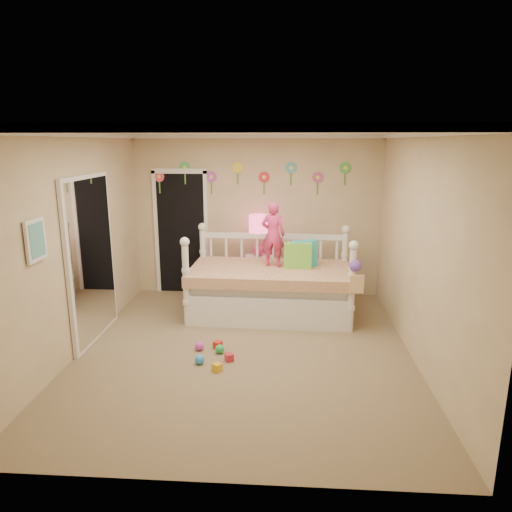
# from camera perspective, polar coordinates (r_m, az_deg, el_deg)

# --- Properties ---
(floor) EXTENTS (4.00, 4.50, 0.01)m
(floor) POSITION_cam_1_polar(r_m,az_deg,el_deg) (5.75, -1.41, -11.67)
(floor) COLOR #7F684C
(floor) RESTS_ON ground
(ceiling) EXTENTS (4.00, 4.50, 0.01)m
(ceiling) POSITION_cam_1_polar(r_m,az_deg,el_deg) (5.18, -1.59, 15.23)
(ceiling) COLOR white
(ceiling) RESTS_ON floor
(back_wall) EXTENTS (4.00, 0.01, 2.60)m
(back_wall) POSITION_cam_1_polar(r_m,az_deg,el_deg) (7.52, 0.06, 4.90)
(back_wall) COLOR tan
(back_wall) RESTS_ON floor
(left_wall) EXTENTS (0.01, 4.50, 2.60)m
(left_wall) POSITION_cam_1_polar(r_m,az_deg,el_deg) (5.84, -21.43, 1.29)
(left_wall) COLOR tan
(left_wall) RESTS_ON floor
(right_wall) EXTENTS (0.01, 4.50, 2.60)m
(right_wall) POSITION_cam_1_polar(r_m,az_deg,el_deg) (5.51, 19.71, 0.71)
(right_wall) COLOR tan
(right_wall) RESTS_ON floor
(crown_molding) EXTENTS (4.00, 4.50, 0.06)m
(crown_molding) POSITION_cam_1_polar(r_m,az_deg,el_deg) (5.18, -1.59, 14.90)
(crown_molding) COLOR white
(crown_molding) RESTS_ON ceiling
(daybed) EXTENTS (2.40, 1.35, 1.28)m
(daybed) POSITION_cam_1_polar(r_m,az_deg,el_deg) (6.70, 1.79, -2.04)
(daybed) COLOR white
(daybed) RESTS_ON floor
(pillow_turquoise) EXTENTS (0.40, 0.30, 0.39)m
(pillow_turquoise) POSITION_cam_1_polar(r_m,az_deg,el_deg) (6.72, 6.00, 0.28)
(pillow_turquoise) COLOR #25BCA7
(pillow_turquoise) RESTS_ON daybed
(pillow_lime) EXTENTS (0.40, 0.15, 0.37)m
(pillow_lime) POSITION_cam_1_polar(r_m,az_deg,el_deg) (6.62, 5.19, 0.04)
(pillow_lime) COLOR #76CB3D
(pillow_lime) RESTS_ON daybed
(child) EXTENTS (0.38, 0.29, 0.95)m
(child) POSITION_cam_1_polar(r_m,az_deg,el_deg) (6.66, 2.13, 2.69)
(child) COLOR #E23371
(child) RESTS_ON daybed
(nightstand) EXTENTS (0.45, 0.35, 0.70)m
(nightstand) POSITION_cam_1_polar(r_m,az_deg,el_deg) (7.48, 0.29, -2.61)
(nightstand) COLOR white
(nightstand) RESTS_ON floor
(table_lamp) EXTENTS (0.30, 0.30, 0.67)m
(table_lamp) POSITION_cam_1_polar(r_m,az_deg,el_deg) (7.29, 0.30, 3.38)
(table_lamp) COLOR #DE1D6C
(table_lamp) RESTS_ON nightstand
(closet_doorway) EXTENTS (0.90, 0.04, 2.07)m
(closet_doorway) POSITION_cam_1_polar(r_m,az_deg,el_deg) (7.73, -9.25, 2.97)
(closet_doorway) COLOR black
(closet_doorway) RESTS_ON back_wall
(flower_decals) EXTENTS (3.40, 0.02, 0.50)m
(flower_decals) POSITION_cam_1_polar(r_m,az_deg,el_deg) (7.44, -0.65, 9.76)
(flower_decals) COLOR #B2668C
(flower_decals) RESTS_ON back_wall
(mirror_closet) EXTENTS (0.07, 1.30, 2.10)m
(mirror_closet) POSITION_cam_1_polar(r_m,az_deg,el_deg) (6.15, -19.73, -0.37)
(mirror_closet) COLOR white
(mirror_closet) RESTS_ON left_wall
(wall_picture) EXTENTS (0.05, 0.34, 0.42)m
(wall_picture) POSITION_cam_1_polar(r_m,az_deg,el_deg) (5.00, -25.66, 1.80)
(wall_picture) COLOR white
(wall_picture) RESTS_ON left_wall
(hanging_bag) EXTENTS (0.20, 0.16, 0.36)m
(hanging_bag) POSITION_cam_1_polar(r_m,az_deg,el_deg) (6.10, 12.19, -2.62)
(hanging_bag) COLOR beige
(hanging_bag) RESTS_ON daybed
(toy_scatter) EXTENTS (1.27, 1.52, 0.11)m
(toy_scatter) POSITION_cam_1_polar(r_m,az_deg,el_deg) (5.54, -3.73, -12.09)
(toy_scatter) COLOR #996666
(toy_scatter) RESTS_ON floor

